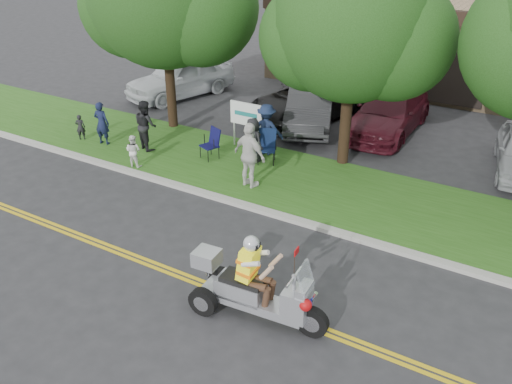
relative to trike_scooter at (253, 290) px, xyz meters
The scene contains 22 objects.
ground 2.15m from the trike_scooter, 155.49° to the left, with size 120.00×120.00×0.00m, color #28282B.
centerline_near 1.99m from the trike_scooter, behind, with size 60.00×0.10×0.01m, color gold.
centerline_far 2.02m from the trike_scooter, 167.09° to the left, with size 60.00×0.10×0.01m, color gold.
curb 4.36m from the trike_scooter, 115.43° to the left, with size 60.00×0.25×0.12m, color #A8A89E.
grass_verge 6.35m from the trike_scooter, 107.04° to the left, with size 60.00×4.00×0.10m, color #265416.
commercial_building 19.87m from the trike_scooter, 89.57° to the left, with size 18.00×8.20×4.00m.
tree_mid 9.00m from the trike_scooter, 99.13° to the left, with size 5.88×4.80×7.05m.
business_sign 8.85m from the trike_scooter, 122.55° to the left, with size 1.25×0.06×1.75m.
trike_scooter is the anchor object (origin of this frame).
lawn_chair_a 8.09m from the trike_scooter, 130.82° to the left, with size 0.71×0.73×1.04m.
lawn_chair_b 7.68m from the trike_scooter, 117.58° to the left, with size 0.77×0.79×1.11m.
spectator_adult_left 10.68m from the trike_scooter, 151.20° to the left, with size 0.56×0.37×1.55m, color #151B3A.
spectator_adult_mid 9.54m from the trike_scooter, 144.01° to the left, with size 0.85×0.66×1.74m, color black.
spectator_adult_right 5.86m from the trike_scooter, 121.98° to the left, with size 1.18×0.49×2.02m, color silver.
spectator_chair_a 8.30m from the trike_scooter, 117.88° to the left, with size 1.14×0.66×1.77m, color #182544.
spectator_chair_b 7.64m from the trike_scooter, 121.08° to the left, with size 0.74×0.48×1.52m, color black.
child_left 11.51m from the trike_scooter, 154.12° to the left, with size 0.34×0.23×0.94m, color black.
child_right 8.27m from the trike_scooter, 149.13° to the left, with size 0.52×0.41×1.07m, color white.
parked_car_far_left 15.46m from the trike_scooter, 133.24° to the left, with size 2.07×5.13×1.75m, color silver.
parked_car_left 11.51m from the trike_scooter, 109.86° to the left, with size 1.68×4.83×1.59m, color #2F2F31.
parked_car_mid 12.30m from the trike_scooter, 110.72° to the left, with size 2.57×5.58×1.55m, color black.
parked_car_right 11.78m from the trike_scooter, 95.13° to the left, with size 2.15×5.29×1.53m, color #44101A.
Camera 1 is at (6.45, -8.47, 7.64)m, focal length 38.00 mm.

